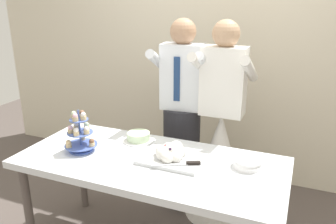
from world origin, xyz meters
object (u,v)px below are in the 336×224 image
cupcake_stand (80,134)px  plate_stack (247,163)px  main_cake_tray (172,154)px  person_groom (182,127)px  dessert_table (150,169)px  person_bride (220,152)px  round_cake (139,137)px

cupcake_stand → plate_stack: (1.13, 0.20, -0.10)m
main_cake_tray → plate_stack: (0.49, 0.09, -0.02)m
plate_stack → person_groom: person_groom is taller
dessert_table → person_groom: (-0.03, 0.72, 0.05)m
main_cake_tray → person_bride: 0.70m
dessert_table → main_cake_tray: (0.14, 0.05, 0.12)m
person_bride → round_cake: bearing=-140.2°
plate_stack → round_cake: round_cake is taller
dessert_table → plate_stack: size_ratio=9.73×
round_cake → person_groom: bearing=69.5°
plate_stack → person_bride: person_bride is taller
dessert_table → round_cake: 0.34m
plate_stack → person_groom: bearing=138.5°
cupcake_stand → main_cake_tray: bearing=9.4°
dessert_table → person_bride: bearing=65.2°
plate_stack → main_cake_tray: bearing=-169.5°
plate_stack → round_cake: size_ratio=0.77×
dessert_table → cupcake_stand: cupcake_stand is taller
main_cake_tray → person_bride: bearing=74.3°
cupcake_stand → plate_stack: size_ratio=1.65×
main_cake_tray → cupcake_stand: bearing=-170.6°
main_cake_tray → dessert_table: bearing=-160.8°
round_cake → person_groom: (0.18, 0.47, -0.06)m
main_cake_tray → plate_stack: 0.49m
main_cake_tray → plate_stack: bearing=10.5°
round_cake → main_cake_tray: bearing=-29.8°
person_groom → main_cake_tray: bearing=-75.6°
cupcake_stand → round_cake: cupcake_stand is taller
person_groom → person_bride: 0.39m
main_cake_tray → person_groom: 0.70m
person_groom → round_cake: bearing=-110.5°
person_groom → person_bride: (0.35, -0.03, -0.16)m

